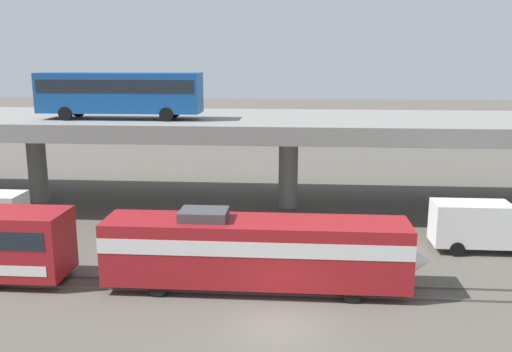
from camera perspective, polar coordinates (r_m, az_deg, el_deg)
ground_plane at (r=25.55m, az=2.35°, el=-15.23°), size 260.00×260.00×0.00m
rail_strip_near at (r=28.48m, az=2.60°, el=-12.06°), size 110.00×0.12×0.12m
rail_strip_far at (r=29.77m, az=2.68°, el=-10.93°), size 110.00×0.12×0.12m
train_locomotive at (r=28.35m, az=1.51°, el=-7.51°), size 16.47×3.04×4.18m
highway_overpass at (r=42.98m, az=3.39°, el=5.05°), size 96.00×12.49×7.15m
transit_bus_on_overpass at (r=42.36m, az=-13.84°, el=8.48°), size 12.00×2.68×3.40m
service_truck_east at (r=36.75m, az=22.53°, el=-4.71°), size 6.80×2.46×3.04m
pier_parking_lot at (r=78.42m, az=3.82°, el=4.21°), size 56.99×10.06×1.46m
parked_car_0 at (r=80.80m, az=-0.16°, el=5.55°), size 4.56×1.83×1.50m
parked_car_1 at (r=80.90m, az=-7.12°, el=5.47°), size 4.36×1.84×1.50m
parked_car_2 at (r=76.14m, az=7.01°, el=5.04°), size 4.64×1.88×1.50m
parked_car_3 at (r=80.54m, az=6.90°, el=5.44°), size 4.59×1.82×1.50m
parked_car_4 at (r=78.06m, az=-0.52°, el=5.31°), size 4.52×1.98×1.50m
parked_car_5 at (r=81.31m, az=17.97°, el=4.99°), size 4.31×1.87×1.50m
parked_car_6 at (r=76.54m, az=12.19°, el=4.89°), size 4.27×1.88×1.50m
parked_car_7 at (r=78.58m, az=10.74°, el=5.14°), size 4.44×1.92×1.50m
harbor_water at (r=101.32m, az=3.96°, el=5.65°), size 140.00×36.00×0.01m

